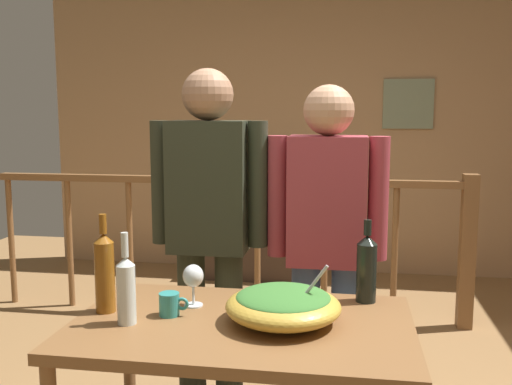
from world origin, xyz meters
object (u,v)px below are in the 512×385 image
at_px(tv_console, 257,248).
at_px(mug_teal, 170,304).
at_px(person_standing_left, 209,220).
at_px(wine_bottle_dark, 367,267).
at_px(wine_bottle_clear, 126,288).
at_px(flat_screen_tv, 257,196).
at_px(salad_bowl, 283,304).
at_px(wine_bottle_amber, 105,271).
at_px(wine_glass, 193,278).
at_px(person_standing_right, 327,236).
at_px(framed_picture, 408,104).
at_px(stair_railing, 290,228).
at_px(serving_table, 242,344).

height_order(tv_console, mug_teal, mug_teal).
bearing_deg(mug_teal, person_standing_left, 90.11).
height_order(wine_bottle_dark, wine_bottle_clear, same).
distance_m(flat_screen_tv, salad_bowl, 3.09).
distance_m(flat_screen_tv, wine_bottle_amber, 3.03).
bearing_deg(wine_glass, person_standing_right, 45.78).
bearing_deg(framed_picture, mug_teal, -108.71).
distance_m(stair_railing, person_standing_right, 1.51).
xyz_separation_m(serving_table, person_standing_right, (0.27, 0.63, 0.26)).
relative_size(wine_bottle_amber, mug_teal, 3.33).
xyz_separation_m(stair_railing, wine_bottle_dark, (0.47, -1.79, 0.23)).
relative_size(salad_bowl, wine_bottle_clear, 1.25).
bearing_deg(salad_bowl, stair_railing, 95.05).
bearing_deg(wine_glass, tv_console, 94.32).
bearing_deg(tv_console, flat_screen_tv, -90.00).
relative_size(serving_table, person_standing_right, 0.75).
bearing_deg(salad_bowl, mug_teal, 179.62).
relative_size(tv_console, serving_table, 0.75).
bearing_deg(wine_bottle_amber, wine_glass, 20.10).
xyz_separation_m(framed_picture, tv_console, (-1.30, -0.29, -1.28)).
bearing_deg(flat_screen_tv, mug_teal, -86.86).
bearing_deg(wine_bottle_dark, serving_table, -146.29).
bearing_deg(mug_teal, flat_screen_tv, 93.14).
bearing_deg(wine_bottle_dark, person_standing_right, 116.43).
xyz_separation_m(salad_bowl, wine_bottle_amber, (-0.66, 0.01, 0.09)).
bearing_deg(wine_bottle_amber, wine_bottle_clear, -39.89).
relative_size(tv_console, wine_bottle_amber, 2.46).
relative_size(mug_teal, person_standing_left, 0.07).
relative_size(wine_bottle_dark, person_standing_right, 0.20).
height_order(tv_console, person_standing_left, person_standing_left).
distance_m(flat_screen_tv, mug_teal, 3.03).
relative_size(stair_railing, wine_glass, 21.47).
distance_m(stair_railing, wine_bottle_amber, 2.13).
bearing_deg(wine_bottle_clear, mug_teal, 38.79).
bearing_deg(person_standing_left, wine_glass, 96.65).
height_order(salad_bowl, wine_glass, salad_bowl).
distance_m(salad_bowl, wine_bottle_clear, 0.55).
bearing_deg(salad_bowl, wine_bottle_clear, -169.73).
xyz_separation_m(serving_table, wine_bottle_clear, (-0.39, -0.08, 0.21)).
bearing_deg(salad_bowl, framed_picture, 77.84).
relative_size(wine_glass, mug_teal, 1.47).
height_order(tv_console, person_standing_right, person_standing_right).
relative_size(tv_console, wine_bottle_clear, 2.78).
xyz_separation_m(salad_bowl, person_standing_left, (-0.41, 0.61, 0.17)).
height_order(framed_picture, flat_screen_tv, framed_picture).
height_order(tv_console, serving_table, serving_table).
xyz_separation_m(wine_bottle_dark, mug_teal, (-0.70, -0.27, -0.09)).
relative_size(wine_glass, person_standing_left, 0.10).
bearing_deg(flat_screen_tv, person_standing_right, -73.81).
bearing_deg(stair_railing, mug_teal, -96.34).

